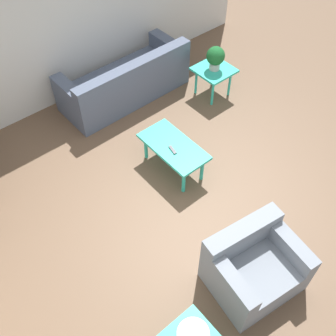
# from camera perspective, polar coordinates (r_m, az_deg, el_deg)

# --- Properties ---
(ground_plane) EXTENTS (14.00, 14.00, 0.00)m
(ground_plane) POSITION_cam_1_polar(r_m,az_deg,el_deg) (5.32, 4.17, -4.66)
(ground_plane) COLOR brown
(wall_right) EXTENTS (0.12, 7.20, 2.70)m
(wall_right) POSITION_cam_1_polar(r_m,az_deg,el_deg) (6.40, -15.30, 20.32)
(wall_right) COLOR silver
(wall_right) RESTS_ON ground_plane
(sofa) EXTENTS (0.88, 2.17, 0.81)m
(sofa) POSITION_cam_1_polar(r_m,az_deg,el_deg) (6.67, -6.08, 12.25)
(sofa) COLOR #4C566B
(sofa) RESTS_ON ground_plane
(armchair) EXTENTS (0.92, 1.06, 0.76)m
(armchair) POSITION_cam_1_polar(r_m,az_deg,el_deg) (4.55, 12.21, -13.75)
(armchair) COLOR slate
(armchair) RESTS_ON ground_plane
(coffee_table) EXTENTS (1.00, 0.51, 0.46)m
(coffee_table) POSITION_cam_1_polar(r_m,az_deg,el_deg) (5.37, 0.79, 2.85)
(coffee_table) COLOR #2DB79E
(coffee_table) RESTS_ON ground_plane
(side_table_plant) EXTENTS (0.58, 0.58, 0.51)m
(side_table_plant) POSITION_cam_1_polar(r_m,az_deg,el_deg) (6.66, 6.67, 13.61)
(side_table_plant) COLOR #2DB79E
(side_table_plant) RESTS_ON ground_plane
(potted_plant) EXTENTS (0.30, 0.30, 0.39)m
(potted_plant) POSITION_cam_1_polar(r_m,az_deg,el_deg) (6.50, 6.91, 15.71)
(potted_plant) COLOR #B2ADA3
(potted_plant) RESTS_ON side_table_plant
(remote_control) EXTENTS (0.16, 0.07, 0.02)m
(remote_control) POSITION_cam_1_polar(r_m,az_deg,el_deg) (5.26, 0.67, 2.65)
(remote_control) COLOR #4C4C51
(remote_control) RESTS_ON coffee_table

